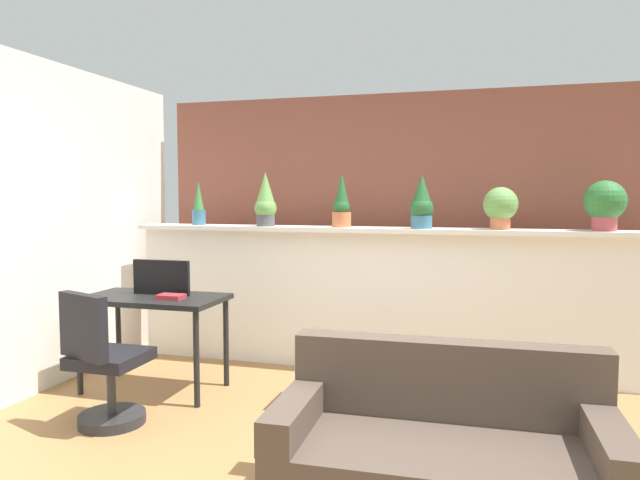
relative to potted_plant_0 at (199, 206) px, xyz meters
The scene contains 16 objects.
ground_plane 2.97m from the potted_plant_0, 48.86° to the right, with size 12.00×12.00×0.00m, color #9E7042.
divider_wall 1.90m from the potted_plant_0, ahead, with size 4.51×0.16×1.22m, color white.
plant_shelf 1.72m from the potted_plant_0, ahead, with size 4.51×0.33×0.04m, color white.
brick_wall_behind 1.84m from the potted_plant_0, 20.51° to the left, with size 4.51×0.10×2.50m, color brown.
potted_plant_0 is the anchor object (origin of this frame).
potted_plant_1 0.69m from the potted_plant_0, ahead, with size 0.20×0.20×0.49m.
potted_plant_2 1.39m from the potted_plant_0, ahead, with size 0.16×0.16×0.47m.
potted_plant_3 2.08m from the potted_plant_0, ahead, with size 0.20×0.20×0.45m.
potted_plant_4 2.71m from the potted_plant_0, ahead, with size 0.28×0.28×0.34m.
potted_plant_5 3.48m from the potted_plant_0, ahead, with size 0.32×0.32×0.39m.
desk 1.24m from the potted_plant_0, 84.19° to the right, with size 1.10×0.60×0.75m.
tv_monitor 1.05m from the potted_plant_0, 81.94° to the right, with size 0.48×0.04×0.28m, color black.
office_chair 2.00m from the potted_plant_0, 84.22° to the right, with size 0.50×0.51×0.91m.
side_cube_shelf 2.14m from the potted_plant_0, 31.50° to the right, with size 0.40×0.41×0.50m.
book_on_desk 1.27m from the potted_plant_0, 73.92° to the right, with size 0.20×0.13×0.04m, color #B22D33.
couch 3.47m from the potted_plant_0, 42.55° to the right, with size 1.58×0.80×0.80m.
Camera 1 is at (0.86, -2.95, 1.53)m, focal length 32.48 mm.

